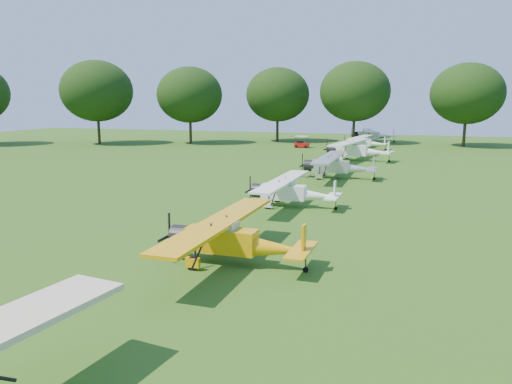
% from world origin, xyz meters
% --- Properties ---
extents(ground, '(160.00, 160.00, 0.00)m').
position_xyz_m(ground, '(0.00, 0.00, 0.00)').
color(ground, '#2D4D13').
rests_on(ground, ground).
extents(tree_belt, '(137.36, 130.27, 14.52)m').
position_xyz_m(tree_belt, '(3.57, 0.16, 8.03)').
color(tree_belt, black).
rests_on(tree_belt, ground).
extents(aircraft_2, '(6.37, 10.12, 2.00)m').
position_xyz_m(aircraft_2, '(1.31, -5.54, 1.17)').
color(aircraft_2, '#E09F09').
rests_on(aircraft_2, ground).
extents(aircraft_3, '(5.99, 9.51, 1.88)m').
position_xyz_m(aircraft_3, '(0.67, 6.41, 1.10)').
color(aircraft_3, white).
rests_on(aircraft_3, ground).
extents(aircraft_4, '(6.68, 10.62, 2.10)m').
position_xyz_m(aircraft_4, '(1.46, 19.29, 1.23)').
color(aircraft_4, silver).
rests_on(aircraft_4, ground).
extents(aircraft_5, '(7.67, 12.17, 2.39)m').
position_xyz_m(aircraft_5, '(1.38, 33.17, 1.40)').
color(aircraft_5, white).
rests_on(aircraft_5, ground).
extents(aircraft_6, '(6.14, 9.75, 1.91)m').
position_xyz_m(aircraft_6, '(0.66, 47.04, 1.12)').
color(aircraft_6, white).
rests_on(aircraft_6, ground).
extents(aircraft_7, '(7.34, 11.62, 2.28)m').
position_xyz_m(aircraft_7, '(0.46, 59.97, 1.33)').
color(aircraft_7, silver).
rests_on(aircraft_7, ground).
extents(golf_cart, '(2.01, 1.26, 1.70)m').
position_xyz_m(golf_cart, '(-8.23, 46.68, 0.57)').
color(golf_cart, '#BB110D').
rests_on(golf_cart, ground).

